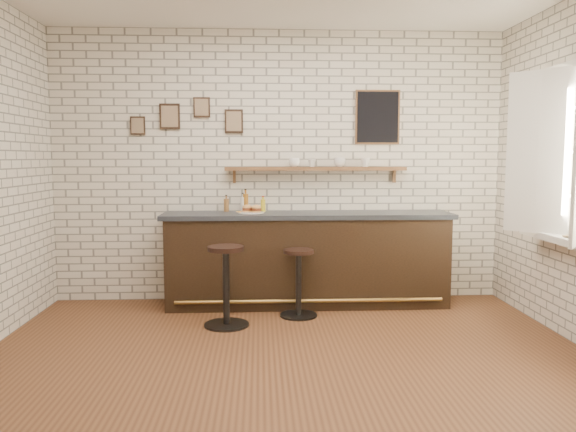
% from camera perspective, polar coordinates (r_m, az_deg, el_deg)
% --- Properties ---
extents(ground, '(5.00, 5.00, 0.00)m').
position_cam_1_polar(ground, '(4.60, 0.03, -14.46)').
color(ground, brown).
rests_on(ground, ground).
extents(bar_counter, '(3.10, 0.65, 1.01)m').
position_cam_1_polar(bar_counter, '(6.12, 1.97, -4.36)').
color(bar_counter, black).
rests_on(bar_counter, ground).
extents(sandwich_plate, '(0.28, 0.28, 0.01)m').
position_cam_1_polar(sandwich_plate, '(6.02, -3.79, 0.36)').
color(sandwich_plate, white).
rests_on(sandwich_plate, bar_counter).
extents(ciabatta_sandwich, '(0.24, 0.18, 0.07)m').
position_cam_1_polar(ciabatta_sandwich, '(6.02, -3.70, 0.76)').
color(ciabatta_sandwich, tan).
rests_on(ciabatta_sandwich, sandwich_plate).
extents(potato_chips, '(0.25, 0.18, 0.00)m').
position_cam_1_polar(potato_chips, '(6.02, -3.98, 0.42)').
color(potato_chips, '#F1B255').
rests_on(potato_chips, sandwich_plate).
extents(bitters_bottle_brown, '(0.06, 0.06, 0.18)m').
position_cam_1_polar(bitters_bottle_brown, '(6.21, -6.28, 1.14)').
color(bitters_bottle_brown, brown).
rests_on(bitters_bottle_brown, bar_counter).
extents(bitters_bottle_white, '(0.05, 0.05, 0.21)m').
position_cam_1_polar(bitters_bottle_white, '(6.20, -4.61, 1.23)').
color(bitters_bottle_white, silver).
rests_on(bitters_bottle_white, bar_counter).
extents(bitters_bottle_amber, '(0.06, 0.06, 0.25)m').
position_cam_1_polar(bitters_bottle_amber, '(6.20, -4.32, 1.40)').
color(bitters_bottle_amber, '#9A5C18').
rests_on(bitters_bottle_amber, bar_counter).
extents(condiment_bottle_yellow, '(0.05, 0.05, 0.17)m').
position_cam_1_polar(condiment_bottle_yellow, '(6.20, -2.55, 1.14)').
color(condiment_bottle_yellow, gold).
rests_on(condiment_bottle_yellow, bar_counter).
extents(bar_stool_left, '(0.43, 0.43, 0.77)m').
position_cam_1_polar(bar_stool_left, '(5.39, -6.31, -6.82)').
color(bar_stool_left, black).
rests_on(bar_stool_left, ground).
extents(bar_stool_right, '(0.38, 0.38, 0.68)m').
position_cam_1_polar(bar_stool_right, '(5.70, 1.08, -6.58)').
color(bar_stool_right, black).
rests_on(bar_stool_right, ground).
extents(wall_shelf, '(2.00, 0.18, 0.18)m').
position_cam_1_polar(wall_shelf, '(6.23, 2.82, 4.81)').
color(wall_shelf, brown).
rests_on(wall_shelf, ground).
extents(shelf_cup_a, '(0.16, 0.16, 0.10)m').
position_cam_1_polar(shelf_cup_a, '(6.21, 0.64, 5.46)').
color(shelf_cup_a, white).
rests_on(shelf_cup_a, wall_shelf).
extents(shelf_cup_b, '(0.12, 0.12, 0.08)m').
position_cam_1_polar(shelf_cup_b, '(6.23, 2.46, 5.39)').
color(shelf_cup_b, white).
rests_on(shelf_cup_b, wall_shelf).
extents(shelf_cup_c, '(0.13, 0.13, 0.10)m').
position_cam_1_polar(shelf_cup_c, '(6.26, 5.29, 5.47)').
color(shelf_cup_c, white).
rests_on(shelf_cup_c, wall_shelf).
extents(shelf_cup_d, '(0.11, 0.11, 0.10)m').
position_cam_1_polar(shelf_cup_d, '(6.31, 7.85, 5.43)').
color(shelf_cup_d, white).
rests_on(shelf_cup_d, wall_shelf).
extents(back_wall_decor, '(2.96, 0.02, 0.56)m').
position_cam_1_polar(back_wall_decor, '(6.31, 1.18, 9.99)').
color(back_wall_decor, black).
rests_on(back_wall_decor, ground).
extents(window_sill, '(0.20, 1.35, 0.06)m').
position_cam_1_polar(window_sill, '(5.34, 26.53, -2.24)').
color(window_sill, white).
rests_on(window_sill, ground).
extents(casement_window, '(0.40, 1.30, 1.56)m').
position_cam_1_polar(casement_window, '(5.27, 26.51, 5.84)').
color(casement_window, white).
rests_on(casement_window, ground).
extents(book_lower, '(0.21, 0.24, 0.02)m').
position_cam_1_polar(book_lower, '(5.24, 26.91, -1.98)').
color(book_lower, tan).
rests_on(book_lower, window_sill).
extents(book_upper, '(0.17, 0.22, 0.02)m').
position_cam_1_polar(book_upper, '(5.21, 27.09, -1.84)').
color(book_upper, tan).
rests_on(book_upper, book_lower).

